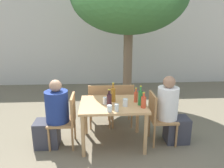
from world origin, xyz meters
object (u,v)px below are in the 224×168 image
(patio_chair_3, at_px, (122,102))
(drinking_glass_0, at_px, (105,101))
(soda_bottle_0, at_px, (136,97))
(soda_bottle_4, at_px, (144,102))
(drinking_glass_1, at_px, (109,108))
(patio_chair_0, at_px, (67,118))
(drinking_glass_2, at_px, (117,108))
(dining_table_front, at_px, (113,109))
(drinking_glass_3, at_px, (125,103))
(patio_chair_1, at_px, (158,115))
(patio_chair_2, at_px, (100,103))
(wine_bottle_1, at_px, (109,100))
(green_bottle_2, at_px, (140,98))
(person_seated_0, at_px, (53,117))
(person_seated_1, at_px, (172,113))
(amber_bottle_3, at_px, (113,94))

(patio_chair_3, bearing_deg, drinking_glass_0, 62.16)
(soda_bottle_0, relative_size, soda_bottle_4, 0.99)
(drinking_glass_1, bearing_deg, patio_chair_0, 154.03)
(patio_chair_3, distance_m, drinking_glass_2, 1.06)
(dining_table_front, height_order, drinking_glass_3, drinking_glass_3)
(patio_chair_1, bearing_deg, dining_table_front, 90.00)
(patio_chair_0, xyz_separation_m, patio_chair_2, (0.56, 0.66, 0.00))
(patio_chair_2, relative_size, wine_bottle_1, 3.18)
(green_bottle_2, xyz_separation_m, drinking_glass_1, (-0.52, -0.24, -0.08))
(patio_chair_3, bearing_deg, wine_bottle_1, 69.44)
(patio_chair_0, xyz_separation_m, soda_bottle_0, (1.17, 0.04, 0.34))
(green_bottle_2, relative_size, drinking_glass_1, 3.24)
(dining_table_front, bearing_deg, soda_bottle_0, 5.29)
(green_bottle_2, distance_m, drinking_glass_3, 0.26)
(drinking_glass_3, bearing_deg, person_seated_0, 173.33)
(patio_chair_1, bearing_deg, person_seated_0, 90.00)
(wine_bottle_1, bearing_deg, drinking_glass_3, -4.31)
(patio_chair_3, distance_m, drinking_glass_1, 1.08)
(patio_chair_1, distance_m, patio_chair_3, 0.87)
(dining_table_front, xyz_separation_m, drinking_glass_2, (0.03, -0.34, 0.16))
(green_bottle_2, bearing_deg, person_seated_1, 10.11)
(patio_chair_2, distance_m, drinking_glass_0, 0.74)
(patio_chair_0, height_order, drinking_glass_3, patio_chair_0)
(amber_bottle_3, distance_m, drinking_glass_1, 0.44)
(drinking_glass_2, bearing_deg, soda_bottle_0, 46.65)
(drinking_glass_0, bearing_deg, dining_table_front, 8.22)
(drinking_glass_1, bearing_deg, patio_chair_1, 21.66)
(dining_table_front, distance_m, soda_bottle_0, 0.44)
(patio_chair_1, bearing_deg, patio_chair_3, 40.55)
(drinking_glass_1, bearing_deg, drinking_glass_2, 0.69)
(green_bottle_2, distance_m, drinking_glass_1, 0.58)
(amber_bottle_3, relative_size, soda_bottle_4, 1.30)
(patio_chair_1, height_order, soda_bottle_4, soda_bottle_4)
(dining_table_front, height_order, patio_chair_2, patio_chair_2)
(drinking_glass_0, bearing_deg, patio_chair_3, 62.16)
(patio_chair_3, relative_size, drinking_glass_0, 7.89)
(person_seated_1, relative_size, drinking_glass_3, 9.66)
(person_seated_0, distance_m, drinking_glass_3, 1.24)
(green_bottle_2, distance_m, amber_bottle_3, 0.47)
(green_bottle_2, relative_size, drinking_glass_3, 2.63)
(patio_chair_3, height_order, soda_bottle_4, soda_bottle_4)
(patio_chair_2, distance_m, green_bottle_2, 1.07)
(soda_bottle_0, bearing_deg, wine_bottle_1, -161.14)
(soda_bottle_0, relative_size, amber_bottle_3, 0.76)
(patio_chair_3, xyz_separation_m, drinking_glass_1, (-0.30, -1.00, 0.29))
(person_seated_1, xyz_separation_m, drinking_glass_1, (-1.10, -0.34, 0.26))
(patio_chair_1, xyz_separation_m, drinking_glass_1, (-0.86, -0.34, 0.29))
(dining_table_front, xyz_separation_m, drinking_glass_3, (0.19, -0.14, 0.16))
(drinking_glass_1, bearing_deg, soda_bottle_0, 38.99)
(dining_table_front, xyz_separation_m, drinking_glass_1, (-0.08, -0.34, 0.15))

